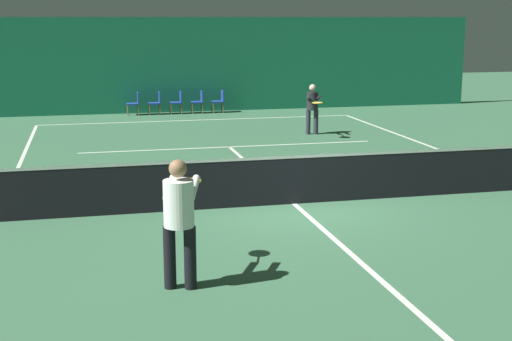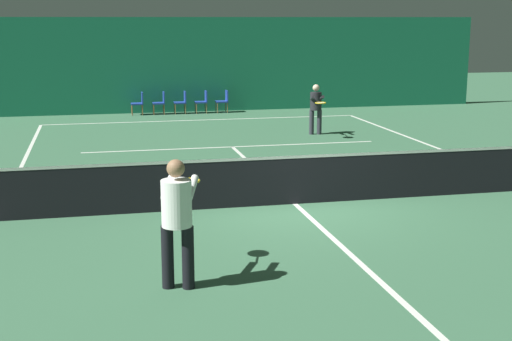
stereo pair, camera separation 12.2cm
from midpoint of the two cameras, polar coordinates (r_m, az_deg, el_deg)
The scene contains 13 objects.
ground_plane at distance 13.81m, azimuth 3.39°, elevation -2.69°, with size 60.00×60.00×0.00m, color #386647.
backdrop_curtain at distance 27.47m, azimuth -4.97°, elevation 8.42°, with size 23.00×0.12×3.56m.
court_line_baseline_far at distance 25.25m, azimuth -4.13°, elevation 4.06°, with size 11.00×0.10×0.00m.
court_line_service_far at distance 19.90m, azimuth -1.72°, elevation 1.91°, with size 8.25×0.10×0.00m.
court_line_centre at distance 13.81m, azimuth 3.39°, elevation -2.68°, with size 0.10×12.80×0.00m.
tennis_net at distance 13.69m, azimuth 3.41°, elevation -0.62°, with size 12.00×0.10×1.07m.
player_near at distance 9.39m, azimuth -5.94°, elevation -3.43°, with size 0.74×1.43×1.75m.
player_far at distance 21.98m, azimuth 4.98°, elevation 5.20°, with size 0.54×1.33×1.54m.
courtside_chair_0 at distance 26.83m, azimuth -9.21°, elevation 5.45°, with size 0.44×0.44×0.84m.
courtside_chair_1 at distance 26.89m, azimuth -7.51°, elevation 5.51°, with size 0.44×0.44×0.84m.
courtside_chair_2 at distance 26.98m, azimuth -5.82°, elevation 5.57°, with size 0.44×0.44×0.84m.
courtside_chair_3 at distance 27.08m, azimuth -4.14°, elevation 5.63°, with size 0.44×0.44×0.84m.
courtside_chair_4 at distance 27.21m, azimuth -2.48°, elevation 5.68°, with size 0.44×0.44×0.84m.
Camera 2 is at (-3.68, -12.84, 3.52)m, focal length 50.00 mm.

